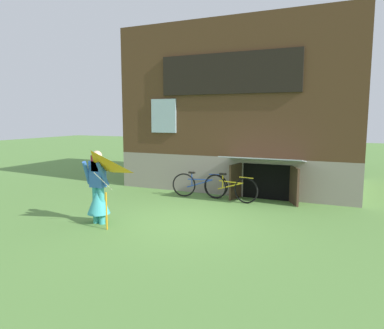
% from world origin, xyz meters
% --- Properties ---
extents(ground_plane, '(60.00, 60.00, 0.00)m').
position_xyz_m(ground_plane, '(0.00, 0.00, 0.00)').
color(ground_plane, '#56843D').
extents(log_house, '(7.70, 6.07, 5.42)m').
position_xyz_m(log_house, '(0.00, 5.48, 2.71)').
color(log_house, gray).
rests_on(log_house, ground_plane).
extents(person, '(0.61, 0.53, 1.69)m').
position_xyz_m(person, '(-1.74, -1.05, 0.71)').
color(person, teal).
rests_on(person, ground_plane).
extents(kite, '(1.00, 1.02, 1.63)m').
position_xyz_m(kite, '(-1.44, -1.60, 1.34)').
color(kite, orange).
rests_on(kite, ground_plane).
extents(bicycle_yellow, '(1.74, 0.36, 0.80)m').
position_xyz_m(bicycle_yellow, '(0.33, 2.33, 0.39)').
color(bicycle_yellow, black).
rests_on(bicycle_yellow, ground_plane).
extents(bicycle_blue, '(1.69, 0.39, 0.78)m').
position_xyz_m(bicycle_blue, '(-0.67, 2.40, 0.38)').
color(bicycle_blue, black).
rests_on(bicycle_blue, ground_plane).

